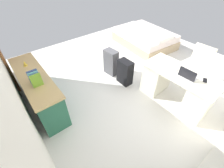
{
  "coord_description": "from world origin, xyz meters",
  "views": [
    {
      "loc": [
        -2.11,
        2.38,
        2.51
      ],
      "look_at": [
        -0.41,
        1.03,
        0.6
      ],
      "focal_mm": 24.51,
      "sensor_mm": 36.0,
      "label": 1
    }
  ],
  "objects_px": {
    "credenza": "(39,90)",
    "bed": "(145,38)",
    "laptop": "(188,75)",
    "suitcase_spare_grey": "(111,62)",
    "office_chair": "(195,68)",
    "cell_phone_near_laptop": "(205,80)",
    "figurine_small": "(25,63)",
    "suitcase_black": "(125,72)",
    "desk": "(177,87)",
    "computer_mouse": "(176,70)"
  },
  "relations": [
    {
      "from": "suitcase_black",
      "to": "laptop",
      "type": "bearing_deg",
      "value": -164.7
    },
    {
      "from": "credenza",
      "to": "bed",
      "type": "bearing_deg",
      "value": -82.04
    },
    {
      "from": "bed",
      "to": "suitcase_spare_grey",
      "type": "xyz_separation_m",
      "value": [
        -0.57,
        1.92,
        0.09
      ]
    },
    {
      "from": "desk",
      "to": "laptop",
      "type": "distance_m",
      "value": 0.44
    },
    {
      "from": "desk",
      "to": "cell_phone_near_laptop",
      "type": "bearing_deg",
      "value": -163.33
    },
    {
      "from": "laptop",
      "to": "credenza",
      "type": "bearing_deg",
      "value": 50.49
    },
    {
      "from": "suitcase_spare_grey",
      "to": "figurine_small",
      "type": "bearing_deg",
      "value": 71.08
    },
    {
      "from": "desk",
      "to": "suitcase_spare_grey",
      "type": "distance_m",
      "value": 1.68
    },
    {
      "from": "office_chair",
      "to": "bed",
      "type": "distance_m",
      "value": 2.2
    },
    {
      "from": "credenza",
      "to": "laptop",
      "type": "relative_size",
      "value": 5.65
    },
    {
      "from": "desk",
      "to": "laptop",
      "type": "height_order",
      "value": "laptop"
    },
    {
      "from": "desk",
      "to": "figurine_small",
      "type": "height_order",
      "value": "figurine_small"
    },
    {
      "from": "laptop",
      "to": "cell_phone_near_laptop",
      "type": "relative_size",
      "value": 2.34
    },
    {
      "from": "cell_phone_near_laptop",
      "to": "suitcase_black",
      "type": "bearing_deg",
      "value": -4.48
    },
    {
      "from": "credenza",
      "to": "suitcase_black",
      "type": "distance_m",
      "value": 1.92
    },
    {
      "from": "suitcase_black",
      "to": "laptop",
      "type": "relative_size",
      "value": 1.94
    },
    {
      "from": "credenza",
      "to": "figurine_small",
      "type": "relative_size",
      "value": 16.36
    },
    {
      "from": "laptop",
      "to": "computer_mouse",
      "type": "bearing_deg",
      "value": -6.79
    },
    {
      "from": "bed",
      "to": "cell_phone_near_laptop",
      "type": "distance_m",
      "value": 2.97
    },
    {
      "from": "desk",
      "to": "suitcase_spare_grey",
      "type": "height_order",
      "value": "desk"
    },
    {
      "from": "desk",
      "to": "suitcase_black",
      "type": "bearing_deg",
      "value": 21.02
    },
    {
      "from": "office_chair",
      "to": "cell_phone_near_laptop",
      "type": "height_order",
      "value": "office_chair"
    },
    {
      "from": "desk",
      "to": "bed",
      "type": "distance_m",
      "value": 2.65
    },
    {
      "from": "cell_phone_near_laptop",
      "to": "figurine_small",
      "type": "xyz_separation_m",
      "value": [
        2.47,
        2.38,
        0.06
      ]
    },
    {
      "from": "cell_phone_near_laptop",
      "to": "figurine_small",
      "type": "height_order",
      "value": "figurine_small"
    },
    {
      "from": "suitcase_spare_grey",
      "to": "laptop",
      "type": "xyz_separation_m",
      "value": [
        -1.77,
        -0.38,
        0.47
      ]
    },
    {
      "from": "computer_mouse",
      "to": "bed",
      "type": "bearing_deg",
      "value": -38.15
    },
    {
      "from": "office_chair",
      "to": "bed",
      "type": "height_order",
      "value": "office_chair"
    },
    {
      "from": "bed",
      "to": "suitcase_spare_grey",
      "type": "height_order",
      "value": "suitcase_spare_grey"
    },
    {
      "from": "computer_mouse",
      "to": "cell_phone_near_laptop",
      "type": "xyz_separation_m",
      "value": [
        -0.51,
        -0.14,
        -0.01
      ]
    },
    {
      "from": "bed",
      "to": "laptop",
      "type": "bearing_deg",
      "value": 146.71
    },
    {
      "from": "office_chair",
      "to": "computer_mouse",
      "type": "height_order",
      "value": "office_chair"
    },
    {
      "from": "laptop",
      "to": "bed",
      "type": "bearing_deg",
      "value": -33.29
    },
    {
      "from": "desk",
      "to": "credenza",
      "type": "distance_m",
      "value": 2.81
    },
    {
      "from": "bed",
      "to": "figurine_small",
      "type": "height_order",
      "value": "figurine_small"
    },
    {
      "from": "bed",
      "to": "computer_mouse",
      "type": "height_order",
      "value": "computer_mouse"
    },
    {
      "from": "laptop",
      "to": "suitcase_black",
      "type": "bearing_deg",
      "value": 16.36
    },
    {
      "from": "office_chair",
      "to": "figurine_small",
      "type": "relative_size",
      "value": 8.55
    },
    {
      "from": "credenza",
      "to": "laptop",
      "type": "xyz_separation_m",
      "value": [
        -1.82,
        -2.2,
        0.42
      ]
    },
    {
      "from": "office_chair",
      "to": "credenza",
      "type": "relative_size",
      "value": 0.52
    },
    {
      "from": "bed",
      "to": "cell_phone_near_laptop",
      "type": "height_order",
      "value": "cell_phone_near_laptop"
    },
    {
      "from": "suitcase_spare_grey",
      "to": "laptop",
      "type": "bearing_deg",
      "value": -172.84
    },
    {
      "from": "office_chair",
      "to": "laptop",
      "type": "xyz_separation_m",
      "value": [
        -0.23,
        0.93,
        0.38
      ]
    },
    {
      "from": "laptop",
      "to": "suitcase_spare_grey",
      "type": "bearing_deg",
      "value": 12.17
    },
    {
      "from": "bed",
      "to": "suitcase_spare_grey",
      "type": "bearing_deg",
      "value": 106.57
    },
    {
      "from": "desk",
      "to": "office_chair",
      "type": "height_order",
      "value": "office_chair"
    },
    {
      "from": "credenza",
      "to": "cell_phone_near_laptop",
      "type": "xyz_separation_m",
      "value": [
        -2.06,
        -2.38,
        0.37
      ]
    },
    {
      "from": "suitcase_spare_grey",
      "to": "cell_phone_near_laptop",
      "type": "bearing_deg",
      "value": -169.58
    },
    {
      "from": "office_chair",
      "to": "bed",
      "type": "xyz_separation_m",
      "value": [
        2.11,
        -0.61,
        -0.18
      ]
    },
    {
      "from": "credenza",
      "to": "bed",
      "type": "relative_size",
      "value": 0.89
    }
  ]
}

